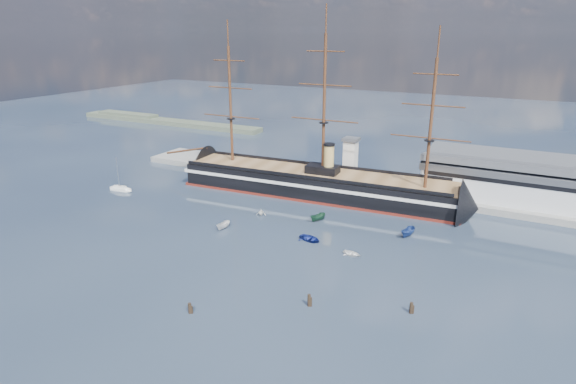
% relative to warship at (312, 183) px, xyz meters
% --- Properties ---
extents(ground, '(600.00, 600.00, 0.00)m').
position_rel_warship_xyz_m(ground, '(5.11, -20.00, -4.04)').
color(ground, '#1C2838').
rests_on(ground, ground).
extents(quay, '(180.00, 18.00, 2.00)m').
position_rel_warship_xyz_m(quay, '(15.11, 16.00, -4.04)').
color(quay, slate).
rests_on(quay, ground).
extents(warehouse, '(63.00, 21.00, 11.60)m').
position_rel_warship_xyz_m(warehouse, '(63.11, 20.00, 3.95)').
color(warehouse, '#B7BABC').
rests_on(warehouse, ground).
extents(quay_tower, '(5.00, 5.00, 15.00)m').
position_rel_warship_xyz_m(quay_tower, '(8.11, 13.00, 5.72)').
color(quay_tower, silver).
rests_on(quay_tower, ground).
extents(shoreline, '(120.00, 10.00, 4.00)m').
position_rel_warship_xyz_m(shoreline, '(-134.12, 75.00, -2.59)').
color(shoreline, '#3F4C38').
rests_on(shoreline, ground).
extents(warship, '(113.35, 21.75, 53.94)m').
position_rel_warship_xyz_m(warship, '(0.00, 0.00, 0.00)').
color(warship, black).
rests_on(warship, ground).
extents(sailboat, '(7.29, 2.69, 11.42)m').
position_rel_warship_xyz_m(sailboat, '(-57.93, -25.70, -3.31)').
color(sailboat, silver).
rests_on(sailboat, ground).
extents(motorboat_a, '(6.05, 2.49, 2.38)m').
position_rel_warship_xyz_m(motorboat_a, '(-8.86, -36.97, -4.04)').
color(motorboat_a, silver).
rests_on(motorboat_a, ground).
extents(motorboat_b, '(2.41, 4.05, 1.77)m').
position_rel_warship_xyz_m(motorboat_b, '(14.90, -33.05, -4.04)').
color(motorboat_b, navy).
rests_on(motorboat_b, ground).
extents(motorboat_c, '(6.72, 4.50, 2.52)m').
position_rel_warship_xyz_m(motorboat_c, '(11.27, -20.05, -4.04)').
color(motorboat_c, '#1B452E').
rests_on(motorboat_c, ground).
extents(motorboat_d, '(5.82, 4.34, 1.96)m').
position_rel_warship_xyz_m(motorboat_d, '(-5.18, -23.40, -4.04)').
color(motorboat_d, white).
rests_on(motorboat_d, ground).
extents(motorboat_e, '(1.51, 2.92, 1.30)m').
position_rel_warship_xyz_m(motorboat_e, '(27.22, -36.01, -4.04)').
color(motorboat_e, white).
rests_on(motorboat_e, ground).
extents(motorboat_f, '(7.32, 3.93, 2.78)m').
position_rel_warship_xyz_m(motorboat_f, '(36.19, -19.06, -4.04)').
color(motorboat_f, navy).
rests_on(motorboat_f, ground).
extents(piling_near_mid, '(0.64, 0.64, 2.81)m').
position_rel_warship_xyz_m(piling_near_mid, '(8.71, -73.27, -4.04)').
color(piling_near_mid, black).
rests_on(piling_near_mid, ground).
extents(piling_near_right, '(0.64, 0.64, 3.24)m').
position_rel_warship_xyz_m(piling_near_right, '(27.57, -60.71, -4.04)').
color(piling_near_right, black).
rests_on(piling_near_right, ground).
extents(piling_far_right, '(0.64, 0.64, 2.97)m').
position_rel_warship_xyz_m(piling_far_right, '(45.65, -54.08, -4.04)').
color(piling_far_right, black).
rests_on(piling_far_right, ground).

